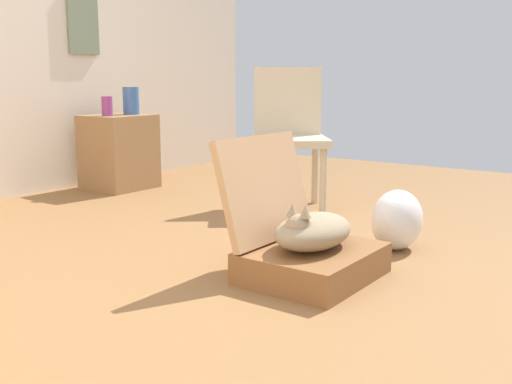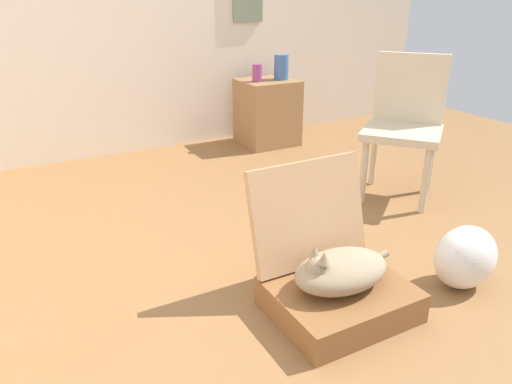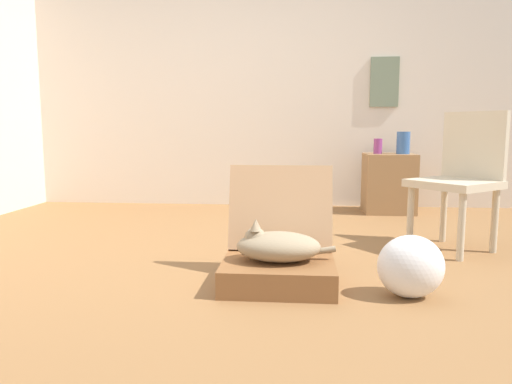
# 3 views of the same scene
# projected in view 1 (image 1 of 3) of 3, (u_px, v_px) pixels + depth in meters

# --- Properties ---
(ground_plane) EXTENTS (7.68, 7.68, 0.00)m
(ground_plane) POSITION_uv_depth(u_px,v_px,m) (184.00, 275.00, 2.67)
(ground_plane) COLOR olive
(ground_plane) RESTS_ON ground
(suitcase_base) EXTENTS (0.57, 0.48, 0.13)m
(suitcase_base) POSITION_uv_depth(u_px,v_px,m) (313.00, 263.00, 2.61)
(suitcase_base) COLOR brown
(suitcase_base) RESTS_ON ground
(suitcase_lid) EXTENTS (0.57, 0.16, 0.47)m
(suitcase_lid) POSITION_uv_depth(u_px,v_px,m) (265.00, 188.00, 2.70)
(suitcase_lid) COLOR tan
(suitcase_lid) RESTS_ON suitcase_base
(cat) EXTENTS (0.51, 0.28, 0.21)m
(cat) POSITION_uv_depth(u_px,v_px,m) (312.00, 231.00, 2.58)
(cat) COLOR #998466
(cat) RESTS_ON suitcase_base
(plastic_bag_white) EXTENTS (0.32, 0.24, 0.30)m
(plastic_bag_white) POSITION_uv_depth(u_px,v_px,m) (397.00, 220.00, 3.04)
(plastic_bag_white) COLOR white
(plastic_bag_white) RESTS_ON ground
(side_table) EXTENTS (0.47, 0.44, 0.57)m
(side_table) POSITION_uv_depth(u_px,v_px,m) (119.00, 152.00, 4.69)
(side_table) COLOR olive
(side_table) RESTS_ON ground
(vase_tall) EXTENTS (0.08, 0.08, 0.15)m
(vase_tall) POSITION_uv_depth(u_px,v_px,m) (107.00, 106.00, 4.52)
(vase_tall) COLOR #8C387A
(vase_tall) RESTS_ON side_table
(vase_short) EXTENTS (0.13, 0.13, 0.21)m
(vase_short) POSITION_uv_depth(u_px,v_px,m) (131.00, 101.00, 4.70)
(vase_short) COLOR #38609E
(vase_short) RESTS_ON side_table
(chair) EXTENTS (0.65, 0.66, 0.92)m
(chair) POSITION_uv_depth(u_px,v_px,m) (289.00, 132.00, 3.98)
(chair) COLOR beige
(chair) RESTS_ON ground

